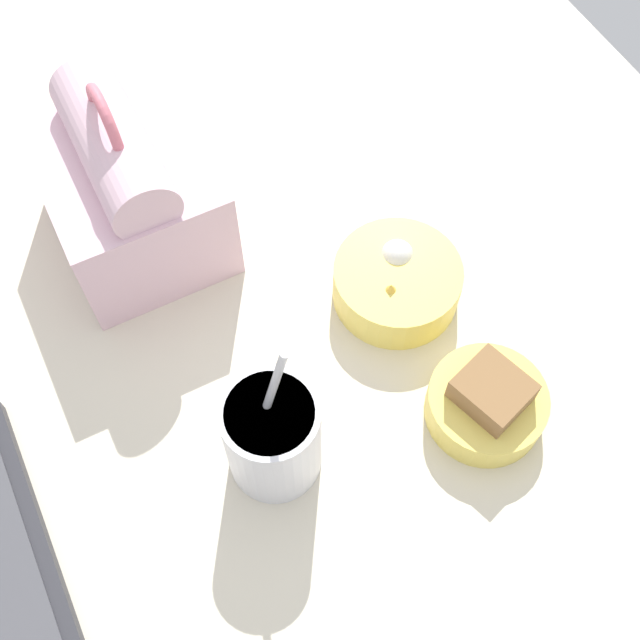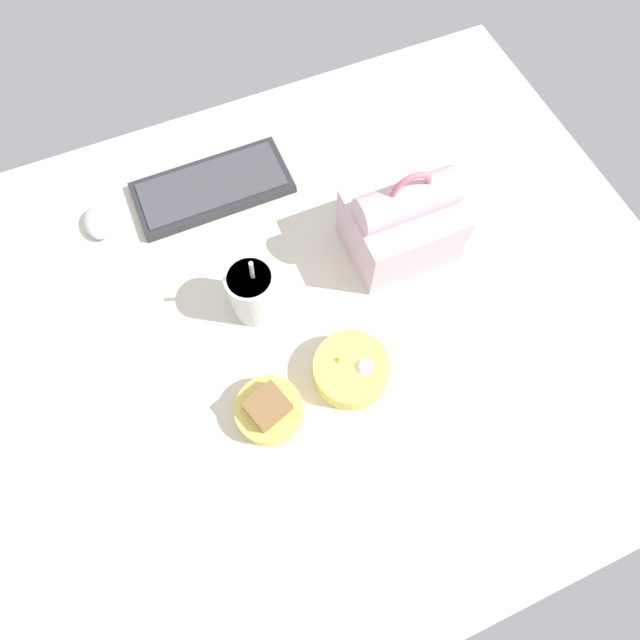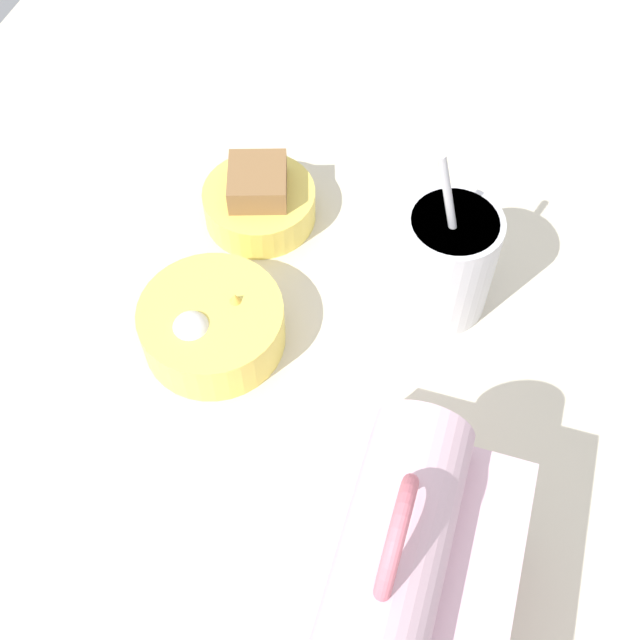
{
  "view_description": "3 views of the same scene",
  "coord_description": "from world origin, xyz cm",
  "px_view_note": "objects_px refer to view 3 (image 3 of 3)",
  "views": [
    {
      "loc": [
        -30.01,
        13.26,
        72.71
      ],
      "look_at": [
        2.6,
        -3.36,
        7.0
      ],
      "focal_mm": 45.0,
      "sensor_mm": 36.0,
      "label": 1
    },
    {
      "loc": [
        -10.36,
        -33.9,
        85.09
      ],
      "look_at": [
        2.6,
        -3.36,
        7.0
      ],
      "focal_mm": 28.0,
      "sensor_mm": 36.0,
      "label": 2
    },
    {
      "loc": [
        38.87,
        7.82,
        63.57
      ],
      "look_at": [
        2.6,
        -3.36,
        7.0
      ],
      "focal_mm": 45.0,
      "sensor_mm": 36.0,
      "label": 3
    }
  ],
  "objects_px": {
    "soup_cup": "(447,261)",
    "lunch_bag": "(385,584)",
    "bento_bowl_snacks": "(213,324)",
    "bento_bowl_sandwich": "(259,201)"
  },
  "relations": [
    {
      "from": "lunch_bag",
      "to": "bento_bowl_sandwich",
      "type": "xyz_separation_m",
      "value": [
        -0.34,
        -0.21,
        -0.05
      ]
    },
    {
      "from": "soup_cup",
      "to": "bento_bowl_snacks",
      "type": "xyz_separation_m",
      "value": [
        0.1,
        -0.18,
        -0.03
      ]
    },
    {
      "from": "lunch_bag",
      "to": "bento_bowl_sandwich",
      "type": "bearing_deg",
      "value": -147.99
    },
    {
      "from": "bento_bowl_sandwich",
      "to": "bento_bowl_snacks",
      "type": "xyz_separation_m",
      "value": [
        0.15,
        0.01,
        0.0
      ]
    },
    {
      "from": "lunch_bag",
      "to": "soup_cup",
      "type": "bearing_deg",
      "value": -176.4
    },
    {
      "from": "soup_cup",
      "to": "bento_bowl_sandwich",
      "type": "distance_m",
      "value": 0.2
    },
    {
      "from": "lunch_bag",
      "to": "bento_bowl_snacks",
      "type": "xyz_separation_m",
      "value": [
        -0.19,
        -0.2,
        -0.05
      ]
    },
    {
      "from": "bento_bowl_sandwich",
      "to": "bento_bowl_snacks",
      "type": "distance_m",
      "value": 0.15
    },
    {
      "from": "soup_cup",
      "to": "lunch_bag",
      "type": "bearing_deg",
      "value": 3.6
    },
    {
      "from": "lunch_bag",
      "to": "bento_bowl_snacks",
      "type": "bearing_deg",
      "value": -133.09
    }
  ]
}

